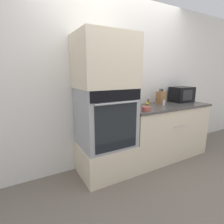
{
  "coord_description": "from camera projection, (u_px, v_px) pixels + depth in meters",
  "views": [
    {
      "loc": [
        -1.39,
        -1.73,
        1.4
      ],
      "look_at": [
        -0.31,
        0.21,
        0.9
      ],
      "focal_mm": 28.0,
      "sensor_mm": 36.0,
      "label": 1
    }
  ],
  "objects": [
    {
      "name": "condiment_jar_far",
      "position": [
        148.0,
        101.0,
        2.93
      ],
      "size": [
        0.04,
        0.04,
        0.11
      ],
      "color": "brown",
      "rests_on": "counter_unit"
    },
    {
      "name": "wall_back",
      "position": [
        116.0,
        83.0,
        2.7
      ],
      "size": [
        8.0,
        0.05,
        2.5
      ],
      "color": "silver",
      "rests_on": "ground_plane"
    },
    {
      "name": "ground_plane",
      "position": [
        139.0,
        175.0,
        2.44
      ],
      "size": [
        12.0,
        12.0,
        0.0
      ],
      "primitive_type": "plane",
      "color": "#6B6056"
    },
    {
      "name": "oven_cabinet_base",
      "position": [
        106.0,
        159.0,
        2.48
      ],
      "size": [
        0.73,
        0.6,
        0.43
      ],
      "color": "beige",
      "rests_on": "ground_plane"
    },
    {
      "name": "condiment_jar_near",
      "position": [
        164.0,
        102.0,
        2.83
      ],
      "size": [
        0.04,
        0.04,
        0.09
      ],
      "color": "silver",
      "rests_on": "counter_unit"
    },
    {
      "name": "microwave",
      "position": [
        182.0,
        94.0,
        3.15
      ],
      "size": [
        0.39,
        0.29,
        0.27
      ],
      "color": "black",
      "rests_on": "counter_unit"
    },
    {
      "name": "knife_block",
      "position": [
        161.0,
        98.0,
        2.94
      ],
      "size": [
        0.12,
        0.12,
        0.25
      ],
      "color": "olive",
      "rests_on": "counter_unit"
    },
    {
      "name": "counter_unit",
      "position": [
        164.0,
        131.0,
        2.95
      ],
      "size": [
        1.51,
        0.63,
        0.89
      ],
      "color": "beige",
      "rests_on": "ground_plane"
    },
    {
      "name": "condiment_jar_back",
      "position": [
        147.0,
        105.0,
        2.62
      ],
      "size": [
        0.06,
        0.06,
        0.08
      ],
      "color": "brown",
      "rests_on": "counter_unit"
    },
    {
      "name": "oven_cabinet_upper",
      "position": [
        105.0,
        62.0,
        2.19
      ],
      "size": [
        0.73,
        0.6,
        0.66
      ],
      "color": "beige",
      "rests_on": "wall_oven"
    },
    {
      "name": "condiment_jar_mid",
      "position": [
        131.0,
        104.0,
        2.65
      ],
      "size": [
        0.06,
        0.06,
        0.09
      ],
      "color": "brown",
      "rests_on": "counter_unit"
    },
    {
      "name": "wall_oven",
      "position": [
        106.0,
        117.0,
        2.34
      ],
      "size": [
        0.7,
        0.64,
        0.78
      ],
      "color": "#9EA0A5",
      "rests_on": "oven_cabinet_base"
    },
    {
      "name": "bowl",
      "position": [
        146.0,
        109.0,
        2.41
      ],
      "size": [
        0.12,
        0.12,
        0.06
      ],
      "color": "#B24C42",
      "rests_on": "counter_unit"
    }
  ]
}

